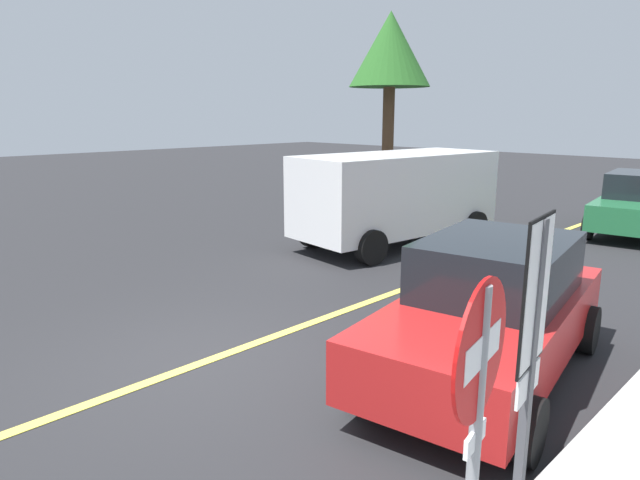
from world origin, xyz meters
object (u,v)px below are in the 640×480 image
object	(u,v)px
stop_sign	(477,414)
white_van	(396,193)
speed_limit_sign	(532,332)
tree_left_verge	(390,53)
car_red_far_lane	(491,309)

from	to	relation	value
stop_sign	white_van	world-z (taller)	stop_sign
speed_limit_sign	tree_left_verge	world-z (taller)	tree_left_verge
car_red_far_lane	tree_left_verge	bearing A→B (deg)	43.89
stop_sign	speed_limit_sign	distance (m)	0.90
white_van	car_red_far_lane	size ratio (longest dim) A/B	1.19
speed_limit_sign	car_red_far_lane	xyz separation A→B (m)	(2.57, 1.60, -0.93)
speed_limit_sign	tree_left_verge	distance (m)	15.97
speed_limit_sign	white_van	world-z (taller)	speed_limit_sign
stop_sign	tree_left_verge	bearing A→B (deg)	39.83
speed_limit_sign	tree_left_verge	xyz separation A→B (m)	(11.69, 10.37, 3.30)
tree_left_verge	stop_sign	bearing A→B (deg)	-140.17
stop_sign	tree_left_verge	distance (m)	16.73
white_van	tree_left_verge	size ratio (longest dim) A/B	0.85
speed_limit_sign	stop_sign	bearing A→B (deg)	-172.57
speed_limit_sign	tree_left_verge	size ratio (longest dim) A/B	0.40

